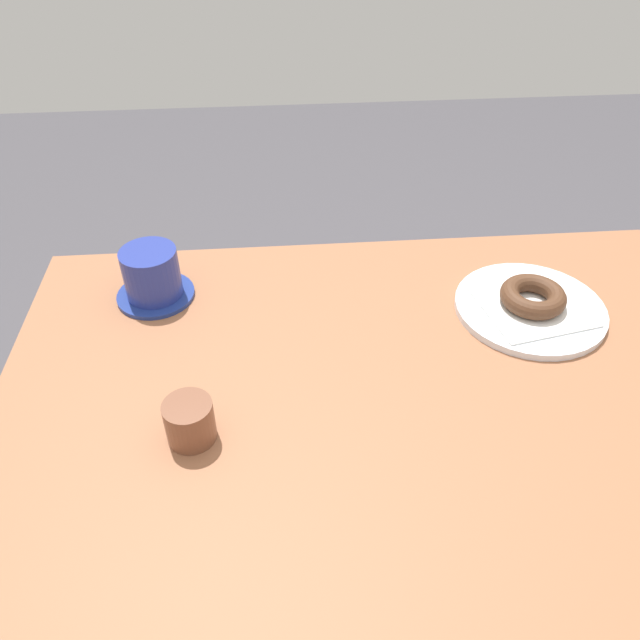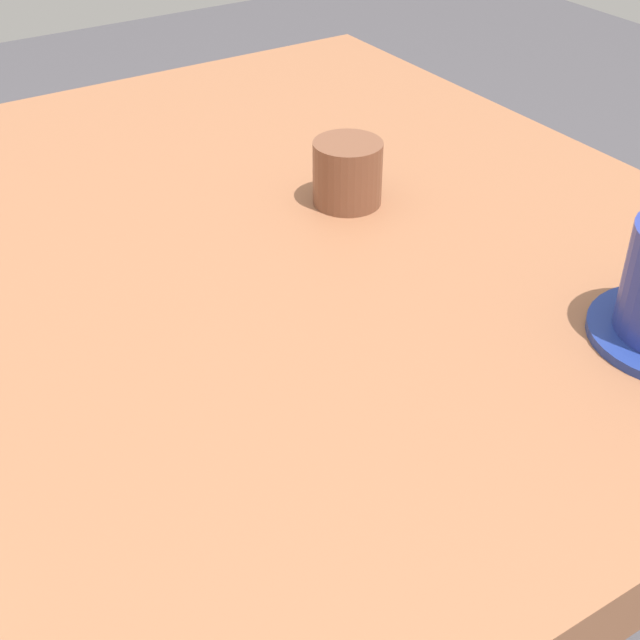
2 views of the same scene
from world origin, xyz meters
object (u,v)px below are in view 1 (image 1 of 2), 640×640
object	(u,v)px
coffee_cup	(152,275)
plate_chocolate_ring	(530,308)
sugar_jar	(190,421)
donut_chocolate_ring	(533,296)

from	to	relation	value
coffee_cup	plate_chocolate_ring	bearing A→B (deg)	-8.40
plate_chocolate_ring	sugar_jar	xyz separation A→B (m)	(-0.50, -0.21, 0.02)
coffee_cup	sugar_jar	size ratio (longest dim) A/B	2.00
donut_chocolate_ring	coffee_cup	world-z (taller)	coffee_cup
plate_chocolate_ring	sugar_jar	size ratio (longest dim) A/B	3.76
plate_chocolate_ring	donut_chocolate_ring	xyz separation A→B (m)	(0.00, 0.00, 0.02)
plate_chocolate_ring	coffee_cup	size ratio (longest dim) A/B	1.88
plate_chocolate_ring	coffee_cup	world-z (taller)	coffee_cup
donut_chocolate_ring	coffee_cup	xyz separation A→B (m)	(-0.58, 0.09, 0.01)
plate_chocolate_ring	coffee_cup	distance (m)	0.58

